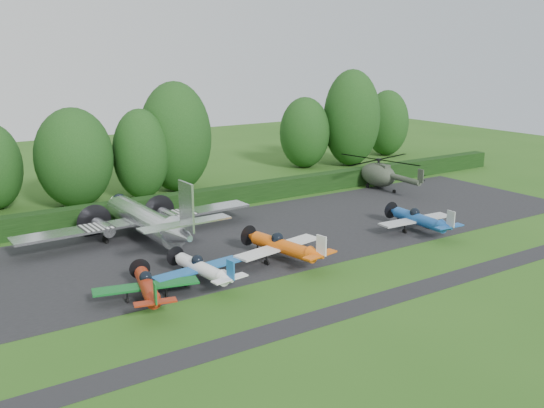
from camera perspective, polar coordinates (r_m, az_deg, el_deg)
ground at (r=43.82m, az=3.52°, el=-6.79°), size 160.00×160.00×0.00m
apron at (r=51.70m, az=-3.11°, el=-3.43°), size 70.00×18.00×0.01m
taxiway_verge at (r=39.55m, az=8.78°, el=-9.36°), size 70.00×2.00×0.00m
hedgerow at (r=61.09m, az=-8.30°, el=-0.76°), size 90.00×1.60×2.00m
transport_plane at (r=51.94m, az=-11.81°, el=-1.48°), size 21.00×16.10×6.73m
light_plane_red at (r=39.92m, az=-11.67°, el=-7.58°), size 6.78×7.13×2.60m
light_plane_white at (r=42.38m, az=-6.62°, el=-6.03°), size 6.85×7.20×2.63m
light_plane_orange at (r=46.16m, az=1.06°, el=-3.99°), size 7.84×8.25×3.01m
light_plane_blue at (r=55.13m, az=13.68°, el=-1.41°), size 7.42×7.80×2.85m
helicopter at (r=71.33m, az=10.00°, el=2.92°), size 10.92×12.79×3.52m
sign_board at (r=78.44m, az=12.98°, el=3.27°), size 3.05×0.11×1.72m
tree_2 at (r=82.75m, az=3.09°, el=6.72°), size 6.81×6.81×9.58m
tree_3 at (r=64.75m, az=-18.13°, el=4.15°), size 7.82×7.82×10.19m
tree_4 at (r=66.65m, az=-12.25°, el=4.60°), size 5.98×5.98×9.73m
tree_7 at (r=93.99m, az=10.76°, el=7.50°), size 6.52×6.52×9.86m
tree_8 at (r=84.56m, az=7.50°, el=8.02°), size 7.77×7.77×13.19m
tree_9 at (r=69.42m, az=-9.08°, el=6.25°), size 8.10×8.10×12.40m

